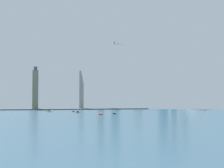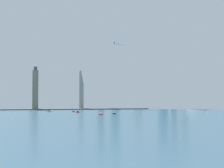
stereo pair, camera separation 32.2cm
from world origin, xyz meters
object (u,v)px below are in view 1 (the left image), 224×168
Objects in this scene: skyscraper_1 at (101,84)px; skyscraper_3 at (33,100)px; skyscraper_4 at (81,90)px; skyscraper_7 at (115,85)px; skyscraper_0 at (163,85)px; boat_5 at (49,111)px; observation_tower at (174,72)px; skyscraper_5 at (138,97)px; airplane at (119,44)px; boat_4 at (74,111)px; skyscraper_6 at (35,89)px; boat_3 at (114,113)px; skyscraper_2 at (184,84)px; boat_0 at (77,112)px; boat_1 at (205,110)px; boat_2 at (186,109)px; stadium_dome at (197,106)px; boat_6 at (101,114)px.

skyscraper_3 is (-214.22, 19.93, -52.04)m from skyscraper_1.
skyscraper_4 is 0.71× the size of skyscraper_7.
skyscraper_0 reaches higher than boat_5.
observation_tower is 244.49m from skyscraper_1.
skyscraper_7 is 9.65× the size of boat_5.
skyscraper_1 is 2.37× the size of skyscraper_5.
skyscraper_0 is 248.55m from airplane.
skyscraper_5 is 7.36× the size of boat_4.
skyscraper_0 is at bearing 119.00° from observation_tower.
skyscraper_6 is (-207.44, -58.56, -20.27)m from skyscraper_1.
skyscraper_1 reaches higher than skyscraper_0.
skyscraper_0 is 17.05× the size of boat_3.
skyscraper_2 is at bearing 5.30° from skyscraper_4.
boat_4 reaches higher than boat_0.
boat_1 is (-4.00, -207.97, -120.57)m from observation_tower.
skyscraper_5 is 3.96× the size of boat_2.
skyscraper_6 is at bearing -95.85° from boat_1.
boat_1 is (102.37, -265.07, -36.16)m from skyscraper_5.
skyscraper_0 is at bearing -10.85° from skyscraper_5.
stadium_dome is 5.67× the size of boat_5.
airplane is (-186.00, -119.97, 113.09)m from skyscraper_0.
skyscraper_0 is at bearing -15.20° from boat_2.
skyscraper_2 is at bearing -11.08° from skyscraper_7.
skyscraper_7 is at bearing 102.33° from boat_5.
skyscraper_4 is at bearing -159.61° from boat_6.
skyscraper_3 is at bearing -168.29° from boat_0.
skyscraper_2 is at bearing 117.94° from stadium_dome.
observation_tower is 74.89m from skyscraper_2.
boat_0 is 1.49× the size of boat_4.
boat_2 is at bearing 104.78° from boat_0.
skyscraper_6 is 256.96m from boat_0.
skyscraper_5 reaches higher than boat_5.
skyscraper_7 is 8.89× the size of boat_6.
boat_4 is at bearing -145.02° from boat_6.
boat_1 is (346.99, 44.88, 0.06)m from boat_0.
observation_tower is at bearing -163.99° from boat_1.
stadium_dome is 10.16× the size of boat_3.
skyscraper_7 reaches higher than skyscraper_4.
boat_1 is 85.18m from boat_2.
skyscraper_0 reaches higher than skyscraper_4.
skyscraper_7 is at bearing 168.92° from skyscraper_2.
skyscraper_4 is at bearing 49.49° from boat_2.
boat_2 is (291.04, -124.99, -57.78)m from skyscraper_4.
observation_tower reaches higher than skyscraper_5.
skyscraper_3 is 3.11× the size of boat_2.
skyscraper_1 is 81.51m from skyscraper_4.
skyscraper_0 is 94.97m from skyscraper_5.
skyscraper_2 reaches higher than skyscraper_3.
skyscraper_2 is (-23.41, 44.13, 75.10)m from stadium_dome.
stadium_dome is 197.70m from skyscraper_5.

